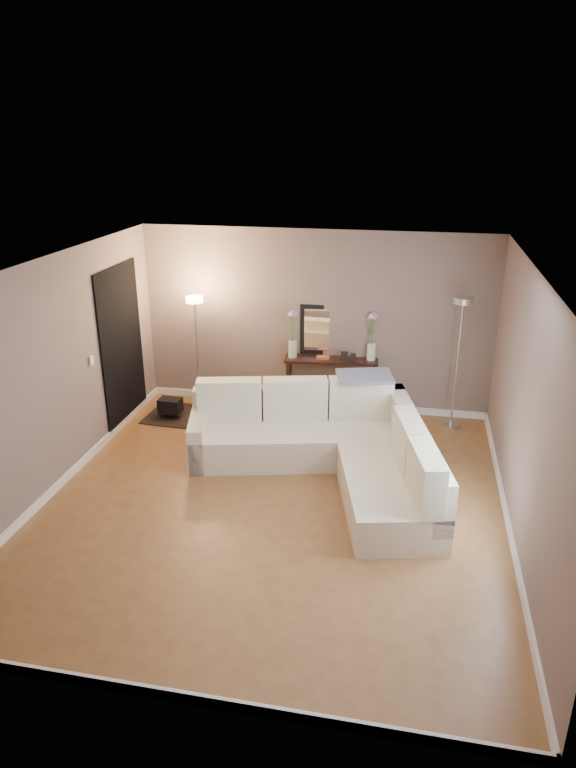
% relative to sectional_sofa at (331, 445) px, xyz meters
% --- Properties ---
extents(floor, '(5.00, 5.50, 0.01)m').
position_rel_sectional_sofa_xyz_m(floor, '(-0.52, -0.82, -0.36)').
color(floor, '#925F35').
rests_on(floor, ground).
extents(ceiling, '(5.00, 5.50, 0.01)m').
position_rel_sectional_sofa_xyz_m(ceiling, '(-0.52, -0.82, 2.25)').
color(ceiling, white).
rests_on(ceiling, ground).
extents(wall_back, '(5.00, 0.02, 2.60)m').
position_rel_sectional_sofa_xyz_m(wall_back, '(-0.52, 1.94, 0.95)').
color(wall_back, '#78645C').
rests_on(wall_back, ground).
extents(wall_front, '(5.00, 0.02, 2.60)m').
position_rel_sectional_sofa_xyz_m(wall_front, '(-0.52, -3.58, 0.95)').
color(wall_front, '#78645C').
rests_on(wall_front, ground).
extents(wall_left, '(0.02, 5.50, 2.60)m').
position_rel_sectional_sofa_xyz_m(wall_left, '(-3.03, -0.82, 0.95)').
color(wall_left, '#78645C').
rests_on(wall_left, ground).
extents(wall_right, '(0.02, 5.50, 2.60)m').
position_rel_sectional_sofa_xyz_m(wall_right, '(1.99, -0.82, 0.95)').
color(wall_right, '#78645C').
rests_on(wall_right, ground).
extents(baseboard_back, '(5.00, 0.03, 0.10)m').
position_rel_sectional_sofa_xyz_m(baseboard_back, '(-0.52, 1.92, -0.30)').
color(baseboard_back, white).
rests_on(baseboard_back, ground).
extents(baseboard_front, '(5.00, 0.03, 0.10)m').
position_rel_sectional_sofa_xyz_m(baseboard_front, '(-0.52, -3.55, -0.30)').
color(baseboard_front, white).
rests_on(baseboard_front, ground).
extents(baseboard_left, '(0.03, 5.50, 0.10)m').
position_rel_sectional_sofa_xyz_m(baseboard_left, '(-3.01, -0.82, -0.30)').
color(baseboard_left, white).
rests_on(baseboard_left, ground).
extents(baseboard_right, '(0.03, 5.50, 0.10)m').
position_rel_sectional_sofa_xyz_m(baseboard_right, '(1.96, -0.82, -0.30)').
color(baseboard_right, white).
rests_on(baseboard_right, ground).
extents(doorway, '(0.02, 1.20, 2.20)m').
position_rel_sectional_sofa_xyz_m(doorway, '(-3.00, 0.88, 0.75)').
color(doorway, black).
rests_on(doorway, ground).
extents(switch_plate, '(0.02, 0.08, 0.12)m').
position_rel_sectional_sofa_xyz_m(switch_plate, '(-3.00, 0.03, 0.85)').
color(switch_plate, white).
rests_on(switch_plate, ground).
extents(sectional_sofa, '(3.23, 2.73, 0.95)m').
position_rel_sectional_sofa_xyz_m(sectional_sofa, '(0.00, 0.00, 0.00)').
color(sectional_sofa, beige).
rests_on(sectional_sofa, floor).
extents(throw_blanket, '(0.77, 0.57, 0.09)m').
position_rel_sectional_sofa_xyz_m(throw_blanket, '(0.30, 0.76, 0.61)').
color(throw_blanket, slate).
rests_on(throw_blanket, sectional_sofa).
extents(console_table, '(1.34, 0.47, 0.81)m').
position_rel_sectional_sofa_xyz_m(console_table, '(-0.34, 1.79, 0.11)').
color(console_table, black).
rests_on(console_table, floor).
extents(leaning_mirror, '(0.93, 0.12, 0.73)m').
position_rel_sectional_sofa_xyz_m(leaning_mirror, '(-0.27, 1.96, 0.83)').
color(leaning_mirror, black).
rests_on(leaning_mirror, console_table).
extents(table_decor, '(0.56, 0.14, 0.13)m').
position_rel_sectional_sofa_xyz_m(table_decor, '(-0.25, 1.75, 0.49)').
color(table_decor, '#C34922').
rests_on(table_decor, console_table).
extents(flower_vase_left, '(0.16, 0.13, 0.69)m').
position_rel_sectional_sofa_xyz_m(flower_vase_left, '(-0.81, 1.74, 0.75)').
color(flower_vase_left, silver).
rests_on(flower_vase_left, console_table).
extents(flower_vase_right, '(0.16, 0.13, 0.69)m').
position_rel_sectional_sofa_xyz_m(flower_vase_right, '(0.30, 1.84, 0.75)').
color(flower_vase_right, silver).
rests_on(flower_vase_right, console_table).
extents(floor_lamp_lit, '(0.25, 0.25, 1.68)m').
position_rel_sectional_sofa_xyz_m(floor_lamp_lit, '(-2.15, 1.50, 0.84)').
color(floor_lamp_lit, silver).
rests_on(floor_lamp_lit, floor).
extents(floor_lamp_unlit, '(0.32, 0.32, 1.83)m').
position_rel_sectional_sofa_xyz_m(floor_lamp_unlit, '(1.47, 1.59, 0.94)').
color(floor_lamp_unlit, silver).
rests_on(floor_lamp_unlit, floor).
extents(charcoal_rug, '(1.14, 0.88, 0.01)m').
position_rel_sectional_sofa_xyz_m(charcoal_rug, '(-2.26, 1.18, -0.35)').
color(charcoal_rug, black).
rests_on(charcoal_rug, floor).
extents(black_bag, '(0.32, 0.23, 0.20)m').
position_rel_sectional_sofa_xyz_m(black_bag, '(-2.46, 1.09, -0.16)').
color(black_bag, black).
rests_on(black_bag, charcoal_rug).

